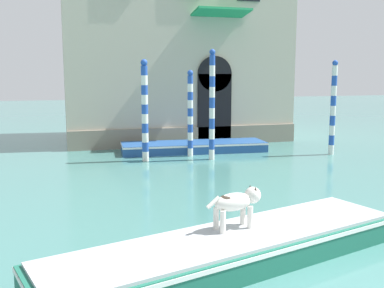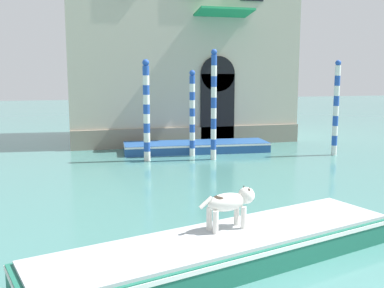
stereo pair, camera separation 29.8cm
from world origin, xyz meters
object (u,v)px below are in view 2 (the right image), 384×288
object	(u,v)px
dog_on_deck	(230,202)
boat_moored_near_palazzo	(196,147)
mooring_pole_2	(214,105)
mooring_pole_3	(192,113)
mooring_pole_1	(336,108)
boat_foreground	(225,249)
mooring_pole_0	(146,110)

from	to	relation	value
dog_on_deck	boat_moored_near_palazzo	xyz separation A→B (m)	(2.53, 11.75, -0.86)
dog_on_deck	boat_moored_near_palazzo	world-z (taller)	dog_on_deck
mooring_pole_2	mooring_pole_3	xyz separation A→B (m)	(-0.64, 1.02, -0.42)
mooring_pole_1	mooring_pole_2	xyz separation A→B (m)	(-5.47, 0.35, 0.20)
boat_foreground	mooring_pole_1	bearing A→B (deg)	33.03
mooring_pole_0	mooring_pole_1	xyz separation A→B (m)	(8.18, -0.84, -0.00)
boat_moored_near_palazzo	mooring_pole_0	world-z (taller)	mooring_pole_0
dog_on_deck	mooring_pole_0	world-z (taller)	mooring_pole_0
boat_foreground	mooring_pole_3	bearing A→B (deg)	62.31
boat_foreground	dog_on_deck	xyz separation A→B (m)	(0.20, 0.32, 0.79)
mooring_pole_3	dog_on_deck	bearing A→B (deg)	-100.93
dog_on_deck	mooring_pole_2	size ratio (longest dim) A/B	0.26
mooring_pole_0	mooring_pole_1	distance (m)	8.23
boat_foreground	mooring_pole_1	distance (m)	12.93
dog_on_deck	mooring_pole_1	bearing A→B (deg)	36.74
mooring_pole_1	boat_moored_near_palazzo	bearing A→B (deg)	157.06
mooring_pole_2	boat_foreground	bearing A→B (deg)	-106.23
boat_moored_near_palazzo	mooring_pole_2	world-z (taller)	mooring_pole_2
dog_on_deck	boat_moored_near_palazzo	distance (m)	12.05
boat_moored_near_palazzo	mooring_pole_2	distance (m)	2.91
mooring_pole_2	boat_moored_near_palazzo	bearing A→B (deg)	95.05
boat_foreground	mooring_pole_3	xyz separation A→B (m)	(2.28, 11.05, 1.57)
boat_foreground	mooring_pole_1	xyz separation A→B (m)	(8.39, 9.68, 1.78)
dog_on_deck	mooring_pole_3	distance (m)	10.95
dog_on_deck	mooring_pole_0	size ratio (longest dim) A/B	0.29
dog_on_deck	mooring_pole_3	bearing A→B (deg)	66.99
mooring_pole_0	boat_foreground	bearing A→B (deg)	-91.13
mooring_pole_1	mooring_pole_2	size ratio (longest dim) A/B	0.91
dog_on_deck	boat_moored_near_palazzo	size ratio (longest dim) A/B	0.18
boat_moored_near_palazzo	mooring_pole_0	xyz separation A→B (m)	(-2.53, -1.55, 1.85)
boat_foreground	boat_moored_near_palazzo	xyz separation A→B (m)	(2.74, 12.07, -0.07)
mooring_pole_0	mooring_pole_3	size ratio (longest dim) A/B	1.11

